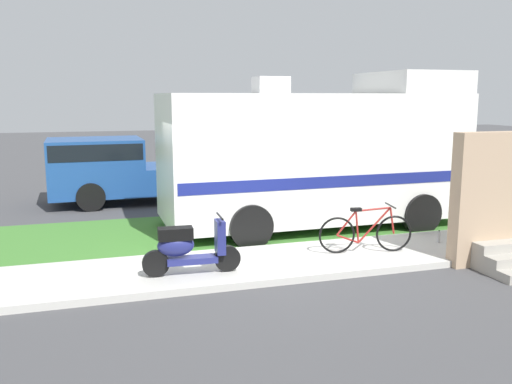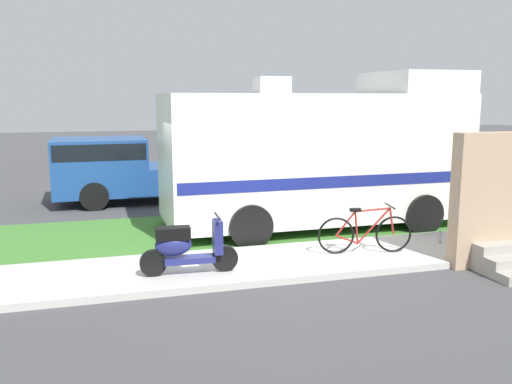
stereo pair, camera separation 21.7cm
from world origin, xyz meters
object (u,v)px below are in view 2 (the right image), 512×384
Objects in this scene: bicycle at (365,233)px; bottle_spare at (511,239)px; pickup_truck_near at (133,168)px; motorhome_rv at (318,155)px; scooter at (185,247)px; bottle_green at (440,238)px.

bicycle is 3.06m from bottle_spare.
motorhome_rv is at bearing -48.77° from pickup_truck_near.
bottle_green is (5.17, 0.50, -0.35)m from scooter.
pickup_truck_near is (-0.41, 7.33, 0.41)m from scooter.
motorhome_rv reaches higher than scooter.
bicycle is 6.36× the size of bottle_spare.
bottle_spare is (6.44, 0.00, -0.34)m from scooter.
bicycle is 8.02m from pickup_truck_near.
bicycle is at bearing 4.95° from scooter.
pickup_truck_near is at bearing 131.23° from motorhome_rv.
motorhome_rv is at bearing 39.29° from scooter.
pickup_truck_near reaches higher than bottle_green.
motorhome_rv is 3.85× the size of bicycle.
pickup_truck_near is (-3.91, 4.46, -0.72)m from motorhome_rv.
bicycle is (3.40, 0.29, -0.07)m from scooter.
scooter is at bearing -175.05° from bicycle.
scooter is 7.35m from pickup_truck_near.
motorhome_rv is 4.36m from bottle_spare.
bottle_green is 0.88× the size of bottle_spare.
bottle_green is at bearing 5.53° from scooter.
bottle_spare is (1.27, -0.50, 0.01)m from bottle_green.
scooter is 6.45m from bottle_spare.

